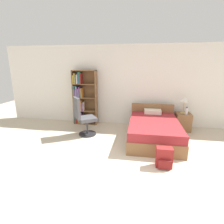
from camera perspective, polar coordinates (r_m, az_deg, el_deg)
The scene contains 9 objects.
ground_plane at distance 3.22m, azimuth 4.71°, elevation -22.50°, with size 14.00×14.00×0.00m, color beige.
wall_back at distance 5.82m, azimuth 7.76°, elevation 8.41°, with size 9.00×0.06×2.60m.
bookshelf at distance 5.97m, azimuth -9.75°, elevation 4.31°, with size 0.79×0.29×1.80m.
bed at distance 4.91m, azimuth 13.38°, elevation -5.47°, with size 1.31×2.03×0.78m.
office_chair at distance 4.99m, azimuth -9.32°, elevation -1.92°, with size 0.72×0.70×1.11m.
nightstand at distance 5.83m, azimuth 22.09°, elevation -2.93°, with size 0.44×0.48×0.54m.
table_lamp at distance 5.69m, azimuth 22.57°, elevation 3.56°, with size 0.25×0.25×0.50m.
water_bottle at distance 5.64m, azimuth 23.19°, elevation 0.33°, with size 0.08×0.08×0.22m.
backpack_red at distance 3.69m, azimuth 16.66°, elevation -14.20°, with size 0.31×0.23×0.41m.
Camera 1 is at (0.18, -2.55, 1.96)m, focal length 28.00 mm.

